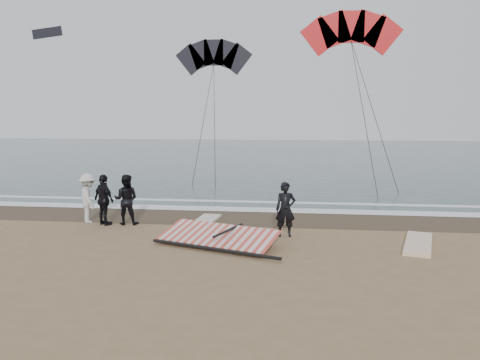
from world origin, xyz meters
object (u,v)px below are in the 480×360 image
Objects in this scene: man_main at (285,209)px; board_white at (418,243)px; sail_rig at (217,237)px; board_cream at (203,223)px.

board_white is (3.84, -0.55, -0.80)m from man_main.
sail_rig is at bearing -158.72° from board_white.
man_main reaches higher than board_white.
board_cream is 2.56m from sail_rig.
man_main is at bearing -19.10° from board_cream.
board_cream is at bearing 110.20° from sail_rig.
sail_rig reaches higher than board_cream.
man_main reaches higher than sail_rig.
man_main is 0.68× the size of board_cream.
sail_rig is at bearing -64.45° from board_cream.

